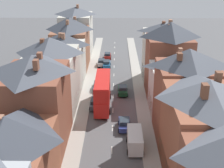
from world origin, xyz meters
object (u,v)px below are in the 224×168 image
(double_decker_bus_lead, at_px, (103,92))
(car_parked_left_b, at_px, (101,62))
(delivery_van, at_px, (135,139))
(car_parked_right_a, at_px, (123,90))
(car_parked_right_b, at_px, (124,124))
(car_mid_black, at_px, (107,56))
(car_mid_white, at_px, (98,86))
(car_near_blue, at_px, (95,103))
(car_near_silver, at_px, (107,64))

(double_decker_bus_lead, height_order, car_parked_left_b, double_decker_bus_lead)
(double_decker_bus_lead, relative_size, delivery_van, 2.08)
(car_parked_left_b, bearing_deg, car_parked_right_a, -74.24)
(double_decker_bus_lead, bearing_deg, car_parked_right_b, -65.03)
(car_mid_black, height_order, car_parked_right_b, car_parked_right_b)
(car_mid_white, bearing_deg, car_near_blue, -90.00)
(car_near_blue, distance_m, delivery_van, 14.21)
(car_near_blue, height_order, delivery_van, delivery_van)
(double_decker_bus_lead, distance_m, delivery_van, 14.02)
(car_mid_black, height_order, car_mid_white, car_mid_white)
(car_near_blue, relative_size, car_parked_right_a, 1.04)
(car_near_blue, bearing_deg, double_decker_bus_lead, 11.82)
(double_decker_bus_lead, bearing_deg, delivery_van, -69.38)
(car_parked_left_b, bearing_deg, car_near_silver, -32.29)
(car_mid_black, height_order, delivery_van, delivery_van)
(delivery_van, bearing_deg, car_parked_right_b, 103.79)
(car_near_silver, bearing_deg, car_parked_right_a, -77.73)
(double_decker_bus_lead, xyz_separation_m, car_parked_right_a, (3.61, 5.60, -1.96))
(car_parked_right_a, relative_size, car_mid_black, 1.10)
(double_decker_bus_lead, distance_m, car_parked_right_b, 8.78)
(car_near_silver, height_order, car_mid_black, car_near_silver)
(car_mid_white, relative_size, delivery_van, 0.87)
(car_parked_right_a, relative_size, delivery_van, 0.84)
(car_parked_right_b, bearing_deg, car_near_blue, 123.23)
(car_near_silver, bearing_deg, car_parked_left_b, 147.71)
(car_mid_black, relative_size, car_parked_right_b, 1.00)
(car_mid_white, distance_m, delivery_van, 21.83)
(car_near_blue, distance_m, car_mid_black, 29.38)
(car_parked_left_b, bearing_deg, car_mid_white, -90.00)
(car_near_blue, bearing_deg, car_parked_left_b, 90.00)
(car_near_silver, height_order, car_parked_right_a, car_parked_right_a)
(car_parked_right_a, xyz_separation_m, car_parked_right_b, (-0.00, -13.35, -0.03))
(delivery_van, bearing_deg, car_mid_white, 106.51)
(car_mid_white, xyz_separation_m, delivery_van, (6.20, -20.92, 0.54))
(car_near_blue, bearing_deg, car_parked_right_b, -56.77)
(car_parked_right_b, distance_m, delivery_van, 5.48)
(car_parked_left_b, height_order, car_mid_white, car_parked_left_b)
(car_mid_black, bearing_deg, delivery_van, -83.37)
(car_near_silver, bearing_deg, delivery_van, -82.07)
(car_near_blue, bearing_deg, car_near_silver, 86.68)
(car_near_blue, height_order, car_parked_right_b, car_parked_right_b)
(double_decker_bus_lead, distance_m, car_near_blue, 2.39)
(delivery_van, bearing_deg, car_parked_right_a, 93.99)
(double_decker_bus_lead, distance_m, car_parked_left_b, 23.09)
(car_parked_left_b, xyz_separation_m, delivery_van, (6.20, -36.01, 0.50))
(car_near_blue, xyz_separation_m, car_parked_left_b, (-0.00, 23.24, 0.01))
(car_near_blue, xyz_separation_m, car_near_silver, (1.30, 22.42, -0.01))
(car_near_blue, bearing_deg, delivery_van, -64.12)
(car_near_silver, relative_size, car_parked_left_b, 1.13)
(car_parked_right_b, bearing_deg, car_near_silver, 96.87)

